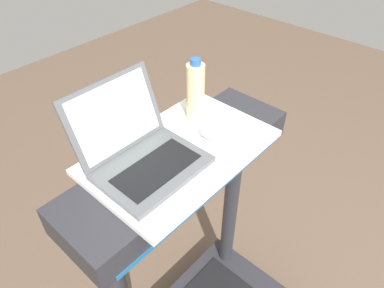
% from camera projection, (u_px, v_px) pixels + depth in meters
% --- Properties ---
extents(desk_board, '(0.62, 0.40, 0.02)m').
position_uv_depth(desk_board, '(181.00, 151.00, 1.18)').
color(desk_board, white).
rests_on(desk_board, treadmill_base).
extents(laptop, '(0.32, 0.32, 0.24)m').
position_uv_depth(laptop, '(140.00, 151.00, 1.10)').
color(laptop, '#515459').
rests_on(laptop, desk_board).
extents(computer_mouse, '(0.08, 0.11, 0.03)m').
position_uv_depth(computer_mouse, '(213.00, 134.00, 1.21)').
color(computer_mouse, '#B2B2B7').
rests_on(computer_mouse, desk_board).
extents(water_bottle, '(0.07, 0.07, 0.23)m').
position_uv_depth(water_bottle, '(195.00, 92.00, 1.25)').
color(water_bottle, beige).
rests_on(water_bottle, desk_board).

